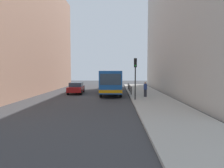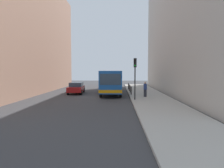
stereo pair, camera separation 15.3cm
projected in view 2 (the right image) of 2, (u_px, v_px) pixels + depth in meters
name	position (u px, v px, depth m)	size (l,w,h in m)	color
ground_plane	(102.00, 97.00, 23.84)	(80.00, 80.00, 0.00)	#38383A
sidewalk	(149.00, 97.00, 23.66)	(4.40, 40.00, 0.15)	#ADA89E
building_left	(18.00, 32.00, 27.67)	(7.00, 32.00, 16.38)	#936B56
building_right	(193.00, 25.00, 26.90)	(7.00, 32.00, 17.75)	#BCB7AD
bus	(111.00, 80.00, 27.70)	(2.68, 11.06, 3.00)	#19519E
car_beside_bus	(76.00, 88.00, 27.54)	(2.06, 4.49, 1.48)	maroon
car_behind_bus	(110.00, 83.00, 36.75)	(2.05, 4.49, 1.48)	silver
traffic_light	(135.00, 71.00, 20.59)	(0.28, 0.33, 4.10)	black
bollard_near	(131.00, 91.00, 25.15)	(0.11, 0.11, 0.95)	black
bollard_mid	(130.00, 89.00, 27.54)	(0.11, 0.11, 0.95)	black
bollard_far	(129.00, 87.00, 29.93)	(0.11, 0.11, 0.95)	black
bollard_farthest	(128.00, 86.00, 32.32)	(0.11, 0.11, 0.95)	black
pedestrian_near_signal	(145.00, 89.00, 22.93)	(0.38, 0.38, 1.65)	#26262D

